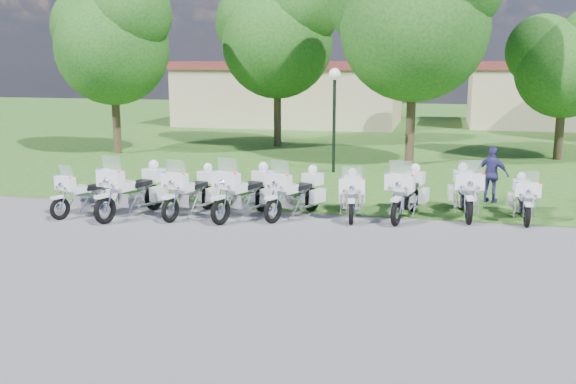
% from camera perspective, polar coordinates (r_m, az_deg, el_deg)
% --- Properties ---
extents(ground, '(100.00, 100.00, 0.00)m').
position_cam_1_polar(ground, '(15.00, -1.83, -4.42)').
color(ground, '#5D5D62').
rests_on(ground, ground).
extents(grass_lawn, '(100.00, 48.00, 0.01)m').
position_cam_1_polar(grass_lawn, '(41.29, 8.17, 5.72)').
color(grass_lawn, '#235B1D').
rests_on(grass_lawn, ground).
extents(motorcycle_0, '(1.20, 2.04, 1.44)m').
position_cam_1_polar(motorcycle_0, '(18.44, -17.41, 0.01)').
color(motorcycle_0, black).
rests_on(motorcycle_0, ground).
extents(motorcycle_1, '(1.33, 2.51, 1.74)m').
position_cam_1_polar(motorcycle_1, '(17.84, -13.52, 0.25)').
color(motorcycle_1, black).
rests_on(motorcycle_1, ground).
extents(motorcycle_2, '(1.15, 2.36, 1.62)m').
position_cam_1_polar(motorcycle_2, '(17.64, -8.47, 0.15)').
color(motorcycle_2, black).
rests_on(motorcycle_2, ground).
extents(motorcycle_3, '(1.40, 2.41, 1.70)m').
position_cam_1_polar(motorcycle_3, '(17.23, -3.77, 0.10)').
color(motorcycle_3, black).
rests_on(motorcycle_3, ground).
extents(motorcycle_4, '(1.40, 2.23, 1.61)m').
position_cam_1_polar(motorcycle_4, '(17.26, 0.74, 0.01)').
color(motorcycle_4, black).
rests_on(motorcycle_4, ground).
extents(motorcycle_5, '(0.89, 2.20, 1.48)m').
position_cam_1_polar(motorcycle_5, '(17.35, 5.69, -0.17)').
color(motorcycle_5, black).
rests_on(motorcycle_5, ground).
extents(motorcycle_6, '(1.12, 2.43, 1.65)m').
position_cam_1_polar(motorcycle_6, '(17.42, 10.56, -0.01)').
color(motorcycle_6, black).
rests_on(motorcycle_6, ground).
extents(motorcycle_7, '(0.91, 2.43, 1.63)m').
position_cam_1_polar(motorcycle_7, '(18.02, 15.47, 0.12)').
color(motorcycle_7, black).
rests_on(motorcycle_7, ground).
extents(motorcycle_8, '(0.69, 2.09, 1.40)m').
position_cam_1_polar(motorcycle_8, '(18.06, 20.20, -0.46)').
color(motorcycle_8, black).
rests_on(motorcycle_8, ground).
extents(lamp_post, '(0.44, 0.44, 3.88)m').
position_cam_1_polar(lamp_post, '(23.96, 4.15, 8.72)').
color(lamp_post, black).
rests_on(lamp_post, ground).
extents(tree_0, '(5.85, 4.99, 7.80)m').
position_cam_1_polar(tree_0, '(30.11, -15.43, 13.13)').
color(tree_0, '#38281C').
rests_on(tree_0, ground).
extents(tree_1, '(6.22, 5.31, 8.29)m').
position_cam_1_polar(tree_1, '(31.58, -1.04, 14.03)').
color(tree_1, '#38281C').
rests_on(tree_1, ground).
extents(tree_2, '(6.77, 5.77, 9.02)m').
position_cam_1_polar(tree_2, '(26.14, 11.09, 15.40)').
color(tree_2, '#38281C').
rests_on(tree_2, ground).
extents(tree_3, '(4.74, 4.05, 6.32)m').
position_cam_1_polar(tree_3, '(29.45, 23.36, 10.74)').
color(tree_3, '#38281C').
rests_on(tree_3, ground).
extents(building_west, '(14.56, 8.32, 4.10)m').
position_cam_1_polar(building_west, '(43.09, 0.32, 8.83)').
color(building_west, '#C9B491').
rests_on(building_west, ground).
extents(building_east, '(11.44, 7.28, 4.10)m').
position_cam_1_polar(building_east, '(44.53, 23.00, 8.01)').
color(building_east, '#C9B491').
rests_on(building_east, ground).
extents(bystander_c, '(1.06, 0.74, 1.67)m').
position_cam_1_polar(bystander_c, '(19.87, 17.67, 1.47)').
color(bystander_c, navy).
rests_on(bystander_c, ground).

